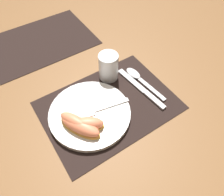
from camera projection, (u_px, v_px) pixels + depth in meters
name	position (u px, v px, depth m)	size (l,w,h in m)	color
ground_plane	(109.00, 106.00, 0.72)	(3.00, 3.00, 0.00)	brown
placemat	(109.00, 105.00, 0.72)	(0.43, 0.31, 0.00)	black
placemat_far	(41.00, 41.00, 0.92)	(0.43, 0.31, 0.00)	black
plate	(90.00, 113.00, 0.69)	(0.26, 0.26, 0.02)	white
juice_glass	(109.00, 68.00, 0.76)	(0.07, 0.07, 0.10)	silver
knife	(142.00, 89.00, 0.76)	(0.04, 0.22, 0.01)	silver
spoon	(138.00, 77.00, 0.79)	(0.04, 0.19, 0.01)	silver
fork	(96.00, 110.00, 0.68)	(0.19, 0.06, 0.00)	silver
citrus_wedge_0	(75.00, 122.00, 0.64)	(0.08, 0.11, 0.04)	#F7C656
citrus_wedge_1	(80.00, 126.00, 0.63)	(0.11, 0.14, 0.04)	#F7C656
citrus_wedge_2	(87.00, 124.00, 0.63)	(0.11, 0.09, 0.04)	#F7C656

